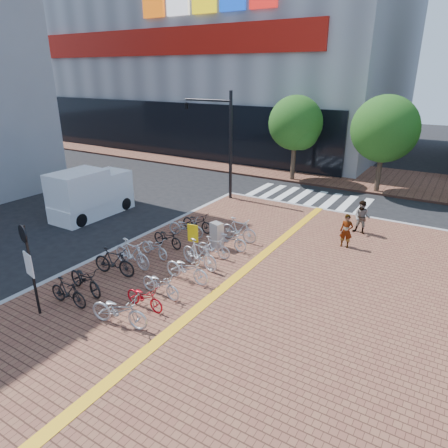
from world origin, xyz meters
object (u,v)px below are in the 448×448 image
Objects in this scene: bike_3 at (132,253)px; bike_6 at (186,227)px; bike_14 at (229,239)px; bike_11 at (187,269)px; pedestrian_a at (346,231)px; bike_1 at (85,279)px; yellow_sign at (193,237)px; utility_box at (217,235)px; bike_13 at (214,247)px; bike_10 at (161,284)px; traffic_light_pole at (210,124)px; bike_7 at (197,222)px; bike_12 at (199,254)px; bike_2 at (114,262)px; bike_8 at (119,310)px; notice_sign at (29,260)px; box_truck at (90,194)px; bike_5 at (167,237)px; bike_0 at (68,292)px; bike_4 at (154,247)px; bike_15 at (239,230)px; pedestrian_b at (362,217)px; bike_9 at (145,297)px.

bike_3 is 1.05× the size of bike_6.
bike_11 is at bearing -178.09° from bike_14.
pedestrian_a reaches higher than bike_6.
bike_1 is 1.13× the size of yellow_sign.
bike_13 is at bearing -64.57° from utility_box.
traffic_light_pole reaches higher than bike_10.
bike_7 is 1.54× the size of utility_box.
yellow_sign is at bearing -60.64° from traffic_light_pole.
pedestrian_a is (4.45, 5.13, 0.18)m from bike_12.
bike_8 is (2.60, -2.30, -0.03)m from bike_2.
bike_2 reaches higher than bike_14.
utility_box is (1.88, 3.41, -0.00)m from bike_3.
bike_3 reaches higher than bike_10.
bike_14 is at bearing -51.35° from traffic_light_pole.
bike_7 is 0.90× the size of bike_8.
yellow_sign is at bearing -16.60° from bike_1.
box_truck is at bearing 129.12° from notice_sign.
bike_14 reaches higher than bike_5.
utility_box is (1.95, 1.09, 0.14)m from bike_5.
bike_4 is at bearing -2.23° from bike_0.
bike_7 is 5.05m from bike_11.
bike_3 is at bearing 95.67° from bike_11.
yellow_sign reaches higher than bike_15.
notice_sign is at bearing 153.81° from bike_13.
bike_1 reaches higher than bike_4.
notice_sign is at bearing -114.93° from pedestrian_b.
bike_12 reaches higher than bike_2.
notice_sign is at bearing 147.86° from bike_11.
bike_7 is 1.18× the size of pedestrian_a.
bike_9 is at bearing -83.55° from utility_box.
bike_3 is at bearing -175.72° from bike_7.
bike_2 is 10.10m from pedestrian_a.
bike_4 is 0.89× the size of bike_6.
bike_11 reaches higher than bike_9.
bike_8 is 1.09× the size of bike_14.
bike_2 is 0.98× the size of bike_15.
bike_7 is 7.05m from bike_9.
bike_9 is 4.50m from bike_13.
pedestrian_b is (4.55, 4.99, 0.34)m from bike_14.
bike_10 is (2.43, -1.13, -0.13)m from bike_3.
bike_14 is 9.09m from box_truck.
bike_5 is 5.06m from bike_9.
notice_sign is (-2.12, -7.54, 1.39)m from utility_box.
bike_15 is at bearing 3.74° from bike_11.
bike_9 is at bearing -133.18° from bike_4.
bike_0 is 0.85× the size of bike_1.
bike_10 is at bearing -138.01° from bike_5.
bike_12 is (2.36, 3.72, 0.08)m from bike_1.
bike_9 is at bearing -124.69° from bike_3.
box_truck reaches higher than bike_9.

